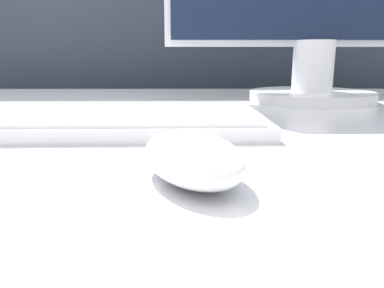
% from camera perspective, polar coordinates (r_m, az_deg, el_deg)
% --- Properties ---
extents(partition_panel, '(5.00, 0.03, 1.41)m').
position_cam_1_polar(partition_panel, '(1.16, 0.84, 8.47)').
color(partition_panel, '#333D4C').
rests_on(partition_panel, ground_plane).
extents(computer_mouse_near, '(0.10, 0.13, 0.04)m').
position_cam_1_polar(computer_mouse_near, '(0.27, 0.05, -2.02)').
color(computer_mouse_near, white).
rests_on(computer_mouse_near, desk).
extents(keyboard, '(0.41, 0.16, 0.02)m').
position_cam_1_polar(keyboard, '(0.46, -14.84, 3.25)').
color(keyboard, silver).
rests_on(keyboard, desk).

